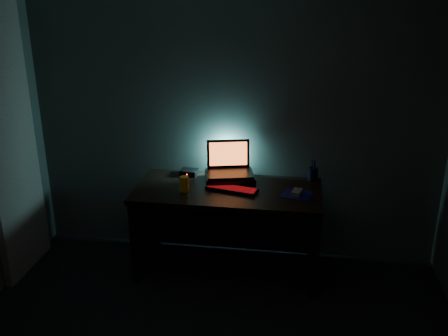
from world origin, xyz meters
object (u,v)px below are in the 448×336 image
laptop (229,165)px  router (189,172)px  juice_glass (184,184)px  keyboard (232,189)px  pen_cup (313,174)px  mouse (297,192)px

laptop → router: (-0.36, 0.04, -0.10)m
juice_glass → laptop: bearing=45.0°
laptop → juice_glass: size_ratio=3.50×
laptop → keyboard: bearing=-90.4°
keyboard → pen_cup: bearing=39.5°
router → laptop: bearing=-0.8°
pen_cup → keyboard: bearing=-153.7°
mouse → router: bearing=176.2°
laptop → mouse: size_ratio=3.83×
pen_cup → router: 1.06m
juice_glass → router: bearing=96.4°
mouse → router: 0.97m
keyboard → pen_cup: pen_cup is taller
laptop → mouse: 0.64m
pen_cup → juice_glass: bearing=-159.2°
mouse → juice_glass: bearing=-162.2°
laptop → keyboard: laptop is taller
laptop → juice_glass: bearing=-148.6°
keyboard → router: size_ratio=2.86×
keyboard → mouse: (0.51, -0.01, 0.01)m
laptop → router: 0.37m
mouse → laptop: bearing=169.8°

